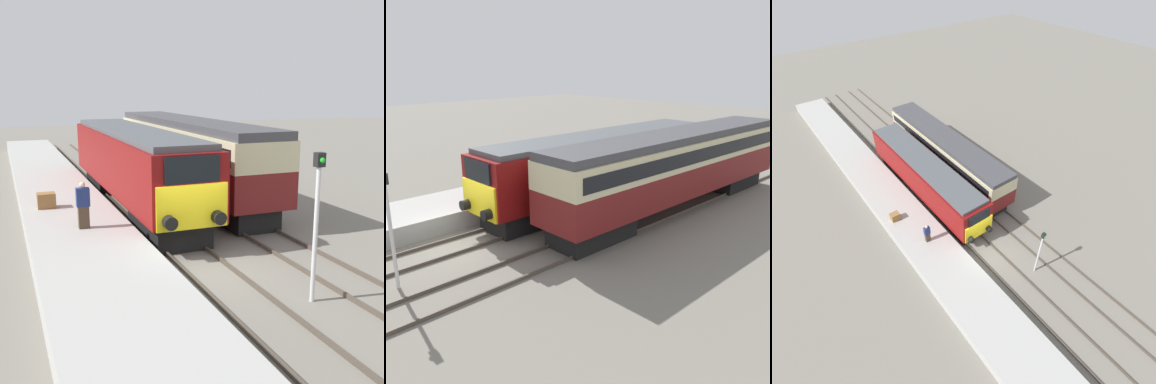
% 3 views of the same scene
% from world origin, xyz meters
% --- Properties ---
extents(ground_plane, '(120.00, 120.00, 0.00)m').
position_xyz_m(ground_plane, '(0.00, 0.00, 0.00)').
color(ground_plane, slate).
extents(platform_left, '(3.50, 50.00, 0.83)m').
position_xyz_m(platform_left, '(-3.30, 8.00, 0.41)').
color(platform_left, '#A8A8A3').
rests_on(platform_left, ground_plane).
extents(rails_near_track, '(1.51, 60.00, 0.14)m').
position_xyz_m(rails_near_track, '(0.00, 5.00, 0.07)').
color(rails_near_track, '#4C4238').
rests_on(rails_near_track, ground_plane).
extents(rails_far_track, '(1.50, 60.00, 0.14)m').
position_xyz_m(rails_far_track, '(3.40, 5.00, 0.07)').
color(rails_far_track, '#4C4238').
rests_on(rails_far_track, ground_plane).
extents(locomotive, '(2.70, 15.18, 3.70)m').
position_xyz_m(locomotive, '(0.00, 8.52, 2.09)').
color(locomotive, black).
rests_on(locomotive, ground_plane).
extents(passenger_carriage, '(2.75, 16.25, 3.95)m').
position_xyz_m(passenger_carriage, '(3.40, 10.31, 2.38)').
color(passenger_carriage, black).
rests_on(passenger_carriage, ground_plane).
extents(person_on_platform, '(0.44, 0.26, 1.61)m').
position_xyz_m(person_on_platform, '(-3.18, 3.15, 1.62)').
color(person_on_platform, '#473828').
rests_on(person_on_platform, platform_left).
extents(signal_post, '(0.24, 0.28, 3.96)m').
position_xyz_m(signal_post, '(1.70, -3.10, 2.35)').
color(signal_post, silver).
rests_on(signal_post, ground_plane).
extents(luggage_crate, '(0.70, 0.56, 0.60)m').
position_xyz_m(luggage_crate, '(-4.10, 6.56, 1.13)').
color(luggage_crate, olive).
rests_on(luggage_crate, platform_left).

